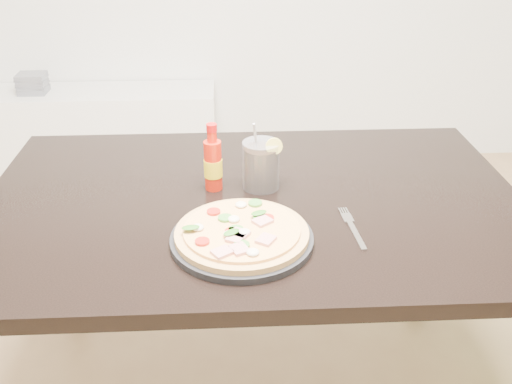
{
  "coord_description": "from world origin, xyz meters",
  "views": [
    {
      "loc": [
        -0.03,
        -0.91,
        1.46
      ],
      "look_at": [
        0.03,
        0.26,
        0.83
      ],
      "focal_mm": 40.0,
      "sensor_mm": 36.0,
      "label": 1
    }
  ],
  "objects_px": {
    "plate": "(242,239)",
    "pizza": "(241,232)",
    "fork": "(352,226)",
    "dining_table": "(254,225)",
    "media_console": "(89,134)",
    "hot_sauce_bottle": "(213,164)",
    "cola_cup": "(261,166)"
  },
  "relations": [
    {
      "from": "plate",
      "to": "pizza",
      "type": "xyz_separation_m",
      "value": [
        -0.0,
        -0.0,
        0.02
      ]
    },
    {
      "from": "pizza",
      "to": "fork",
      "type": "distance_m",
      "value": 0.27
    },
    {
      "from": "dining_table",
      "to": "media_console",
      "type": "relative_size",
      "value": 1.0
    },
    {
      "from": "pizza",
      "to": "hot_sauce_bottle",
      "type": "height_order",
      "value": "hot_sauce_bottle"
    },
    {
      "from": "cola_cup",
      "to": "fork",
      "type": "xyz_separation_m",
      "value": [
        0.2,
        -0.22,
        -0.06
      ]
    },
    {
      "from": "cola_cup",
      "to": "fork",
      "type": "height_order",
      "value": "cola_cup"
    },
    {
      "from": "dining_table",
      "to": "hot_sauce_bottle",
      "type": "distance_m",
      "value": 0.2
    },
    {
      "from": "dining_table",
      "to": "media_console",
      "type": "bearing_deg",
      "value": 116.34
    },
    {
      "from": "pizza",
      "to": "hot_sauce_bottle",
      "type": "distance_m",
      "value": 0.28
    },
    {
      "from": "pizza",
      "to": "media_console",
      "type": "height_order",
      "value": "pizza"
    },
    {
      "from": "cola_cup",
      "to": "media_console",
      "type": "height_order",
      "value": "cola_cup"
    },
    {
      "from": "dining_table",
      "to": "fork",
      "type": "xyz_separation_m",
      "value": [
        0.23,
        -0.16,
        0.09
      ]
    },
    {
      "from": "dining_table",
      "to": "plate",
      "type": "bearing_deg",
      "value": -99.94
    },
    {
      "from": "pizza",
      "to": "hot_sauce_bottle",
      "type": "xyz_separation_m",
      "value": [
        -0.07,
        0.27,
        0.05
      ]
    },
    {
      "from": "cola_cup",
      "to": "dining_table",
      "type": "bearing_deg",
      "value": -111.05
    },
    {
      "from": "pizza",
      "to": "fork",
      "type": "bearing_deg",
      "value": 10.73
    },
    {
      "from": "hot_sauce_bottle",
      "to": "fork",
      "type": "distance_m",
      "value": 0.4
    },
    {
      "from": "dining_table",
      "to": "pizza",
      "type": "height_order",
      "value": "pizza"
    },
    {
      "from": "pizza",
      "to": "media_console",
      "type": "xyz_separation_m",
      "value": [
        -0.8,
        1.9,
        -0.53
      ]
    },
    {
      "from": "plate",
      "to": "media_console",
      "type": "bearing_deg",
      "value": 112.83
    },
    {
      "from": "dining_table",
      "to": "cola_cup",
      "type": "distance_m",
      "value": 0.16
    },
    {
      "from": "hot_sauce_bottle",
      "to": "media_console",
      "type": "xyz_separation_m",
      "value": [
        -0.73,
        1.63,
        -0.57
      ]
    },
    {
      "from": "dining_table",
      "to": "media_console",
      "type": "distance_m",
      "value": 1.93
    },
    {
      "from": "hot_sauce_bottle",
      "to": "fork",
      "type": "height_order",
      "value": "hot_sauce_bottle"
    },
    {
      "from": "fork",
      "to": "media_console",
      "type": "height_order",
      "value": "fork"
    },
    {
      "from": "plate",
      "to": "fork",
      "type": "distance_m",
      "value": 0.27
    },
    {
      "from": "fork",
      "to": "plate",
      "type": "bearing_deg",
      "value": -173.97
    },
    {
      "from": "dining_table",
      "to": "pizza",
      "type": "bearing_deg",
      "value": -100.13
    },
    {
      "from": "hot_sauce_bottle",
      "to": "cola_cup",
      "type": "xyz_separation_m",
      "value": [
        0.13,
        0.0,
        -0.01
      ]
    },
    {
      "from": "cola_cup",
      "to": "media_console",
      "type": "xyz_separation_m",
      "value": [
        -0.86,
        1.63,
        -0.56
      ]
    },
    {
      "from": "plate",
      "to": "cola_cup",
      "type": "height_order",
      "value": "cola_cup"
    },
    {
      "from": "dining_table",
      "to": "cola_cup",
      "type": "bearing_deg",
      "value": 68.95
    }
  ]
}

